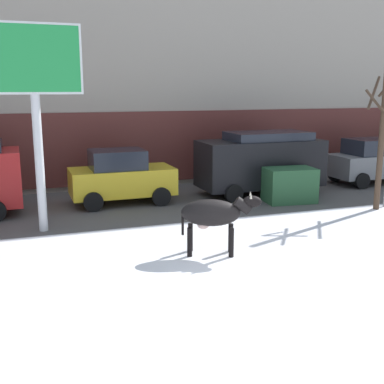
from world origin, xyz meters
The scene contains 13 objects.
ground_plane centered at (0.00, 0.00, 0.00)m, with size 120.00×120.00×0.00m, color white.
road_strip centered at (0.00, 7.09, 0.00)m, with size 60.00×5.60×0.01m, color #514F4C.
building_facade centered at (0.00, 12.90, 6.48)m, with size 44.00×6.10×13.00m.
cow_black centered at (-0.39, 1.43, 0.99)m, with size 1.91×1.08×1.54m.
billboard centered at (-4.15, 4.78, 4.31)m, with size 2.52×0.25×5.56m.
car_yellow_hatchback centered at (-1.44, 7.36, 0.93)m, with size 3.52×1.96×1.86m.
car_black_van centered at (3.78, 7.16, 1.24)m, with size 4.62×2.16×2.32m.
car_grey_hatchback centered at (9.07, 7.52, 0.93)m, with size 3.52×1.96×1.86m.
pedestrian_near_billboard centered at (9.64, 10.34, 0.88)m, with size 0.36×0.24×1.73m.
pedestrian_by_cars centered at (6.80, 10.34, 0.88)m, with size 0.36×0.24×1.73m.
pedestrian_far_left centered at (5.59, 10.34, 0.88)m, with size 0.36×0.24×1.73m.
bare_tree_far_back centered at (6.33, 3.79, 2.64)m, with size 1.18×1.21×4.84m.
dumpster centered at (4.11, 5.62, 0.60)m, with size 1.70×1.10×1.20m, color #285633.
Camera 1 is at (-4.51, -8.88, 3.91)m, focal length 45.41 mm.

